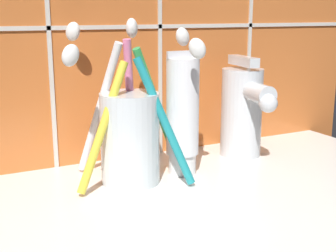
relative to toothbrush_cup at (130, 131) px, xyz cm
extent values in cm
cube|color=silver|center=(6.49, -7.06, -6.86)|extent=(56.96, 32.73, 2.00)
cube|color=beige|center=(6.49, 8.70, 10.97)|extent=(66.96, 0.24, 0.50)
cylinder|color=silver|center=(-0.09, -0.11, -0.80)|extent=(6.53, 6.53, 10.12)
cylinder|color=green|center=(3.92, 0.81, 1.75)|extent=(7.11, 2.57, 14.79)
ellipsoid|color=white|center=(7.39, 1.66, 9.98)|extent=(2.67, 1.84, 2.69)
cylinder|color=pink|center=(0.83, 1.80, 2.23)|extent=(2.61, 3.17, 15.52)
ellipsoid|color=white|center=(1.60, 2.90, 11.02)|extent=(2.22, 2.39, 2.43)
cylinder|color=white|center=(-2.38, 3.29, 2.07)|extent=(4.48, 6.03, 15.38)
ellipsoid|color=white|center=(-4.24, 6.03, 10.62)|extent=(2.40, 2.69, 2.66)
cylinder|color=yellow|center=(-3.59, -1.28, 1.12)|extent=(6.64, 2.36, 13.52)
ellipsoid|color=white|center=(-6.83, -2.03, 8.71)|extent=(2.66, 1.81, 2.69)
cylinder|color=teal|center=(2.85, -2.74, 1.33)|extent=(6.01, 4.65, 13.94)
ellipsoid|color=white|center=(5.62, -4.72, 9.12)|extent=(2.73, 2.47, 2.69)
cylinder|color=white|center=(6.22, -0.11, -4.64)|extent=(3.21, 3.21, 2.45)
cylinder|color=white|center=(6.22, -0.11, 2.17)|extent=(3.78, 3.78, 11.15)
cube|color=silver|center=(6.22, -0.11, 8.14)|extent=(3.97, 0.36, 0.80)
cylinder|color=silver|center=(17.02, 2.96, -0.10)|extent=(5.38, 5.38, 11.51)
cylinder|color=silver|center=(16.57, -0.26, 3.12)|extent=(3.29, 6.77, 2.42)
sphere|color=silver|center=(16.12, -3.48, 2.31)|extent=(2.26, 2.26, 2.26)
cube|color=silver|center=(17.02, 2.96, 6.65)|extent=(2.21, 6.14, 1.20)
camera|label=1|loc=(-18.89, -46.34, 12.67)|focal=50.00mm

